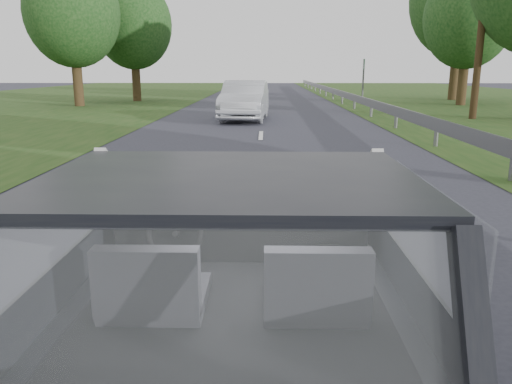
{
  "coord_description": "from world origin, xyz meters",
  "views": [
    {
      "loc": [
        0.16,
        -2.55,
        1.89
      ],
      "look_at": [
        0.09,
        0.54,
        1.13
      ],
      "focal_mm": 35.0,
      "sensor_mm": 36.0,
      "label": 1
    }
  ],
  "objects_px": {
    "subject_car": "(237,286)",
    "cat": "(287,197)",
    "other_car": "(245,100)",
    "utility_pole": "(484,4)",
    "highway_sign": "(363,81)"
  },
  "relations": [
    {
      "from": "subject_car",
      "to": "other_car",
      "type": "bearing_deg",
      "value": 92.3
    },
    {
      "from": "highway_sign",
      "to": "utility_pole",
      "type": "relative_size",
      "value": 0.29
    },
    {
      "from": "subject_car",
      "to": "highway_sign",
      "type": "distance_m",
      "value": 28.13
    },
    {
      "from": "cat",
      "to": "highway_sign",
      "type": "xyz_separation_m",
      "value": [
        5.53,
        26.91,
        0.16
      ]
    },
    {
      "from": "utility_pole",
      "to": "cat",
      "type": "bearing_deg",
      "value": -115.47
    },
    {
      "from": "utility_pole",
      "to": "highway_sign",
      "type": "bearing_deg",
      "value": 103.09
    },
    {
      "from": "other_car",
      "to": "utility_pole",
      "type": "xyz_separation_m",
      "value": [
        8.89,
        0.44,
        3.49
      ]
    },
    {
      "from": "subject_car",
      "to": "other_car",
      "type": "xyz_separation_m",
      "value": [
        -0.67,
        16.79,
        0.02
      ]
    },
    {
      "from": "subject_car",
      "to": "cat",
      "type": "distance_m",
      "value": 0.76
    },
    {
      "from": "cat",
      "to": "highway_sign",
      "type": "relative_size",
      "value": 0.22
    },
    {
      "from": "cat",
      "to": "highway_sign",
      "type": "bearing_deg",
      "value": 64.8
    },
    {
      "from": "cat",
      "to": "highway_sign",
      "type": "height_order",
      "value": "highway_sign"
    },
    {
      "from": "subject_car",
      "to": "cat",
      "type": "xyz_separation_m",
      "value": [
        0.29,
        0.61,
        0.35
      ]
    },
    {
      "from": "other_car",
      "to": "utility_pole",
      "type": "relative_size",
      "value": 0.53
    },
    {
      "from": "subject_car",
      "to": "highway_sign",
      "type": "height_order",
      "value": "highway_sign"
    }
  ]
}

